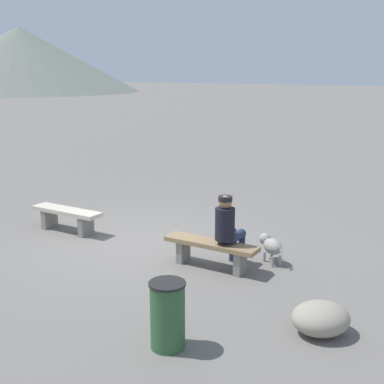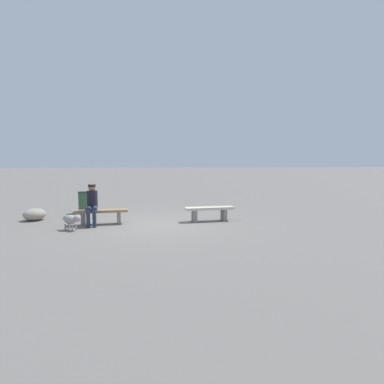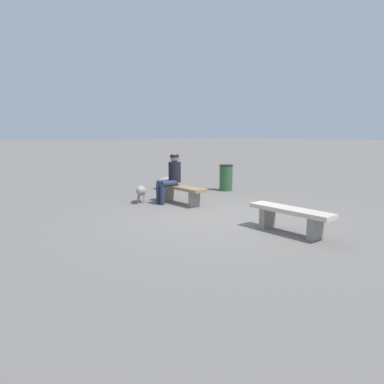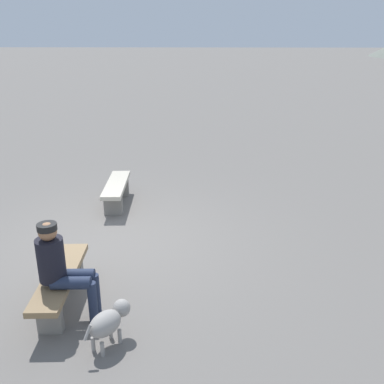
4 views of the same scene
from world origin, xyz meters
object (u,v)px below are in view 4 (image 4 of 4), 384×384
object	(u,v)px
bench_left	(117,189)
dog	(109,321)
seated_person	(61,265)
bench_right	(61,282)

from	to	relation	value
bench_left	dog	distance (m)	4.17
bench_left	seated_person	bearing A→B (deg)	-1.59
seated_person	bench_left	bearing A→B (deg)	178.88
bench_left	dog	xyz separation A→B (m)	(4.11, 0.72, -0.02)
bench_right	seated_person	xyz separation A→B (m)	(0.24, 0.12, 0.38)
bench_right	dog	bearing A→B (deg)	43.41
seated_person	dog	bearing A→B (deg)	50.71
bench_right	dog	distance (m)	1.04
seated_person	dog	distance (m)	0.89
bench_right	dog	size ratio (longest dim) A/B	2.83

